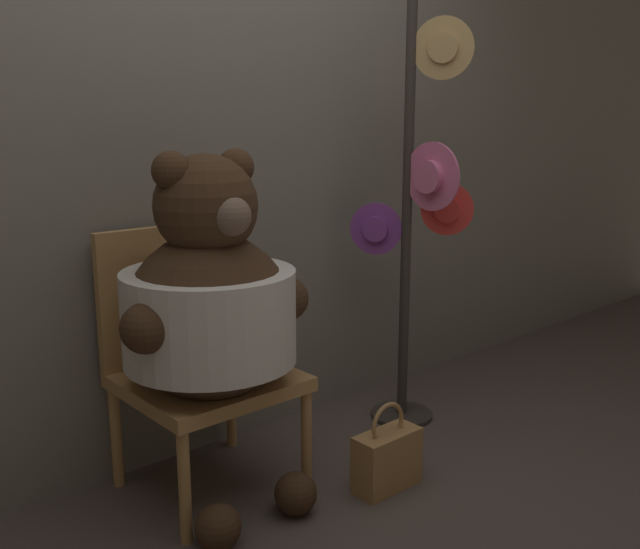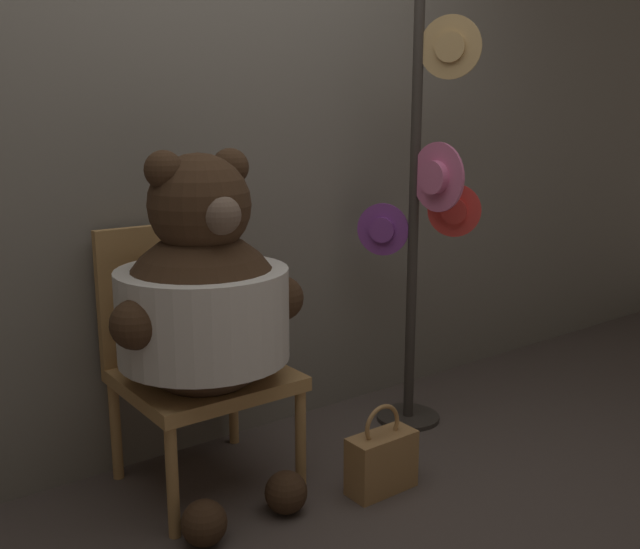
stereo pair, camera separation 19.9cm
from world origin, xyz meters
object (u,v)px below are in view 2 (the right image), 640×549
object	(u,v)px
teddy_bear	(204,303)
hat_display_rack	(423,221)
chair	(192,350)
handbag_on_ground	(382,460)

from	to	relation	value
teddy_bear	hat_display_rack	bearing A→B (deg)	0.80
chair	hat_display_rack	size ratio (longest dim) A/B	0.52
teddy_bear	handbag_on_ground	xyz separation A→B (m)	(0.52, -0.34, -0.60)
hat_display_rack	chair	bearing A→B (deg)	170.58
chair	hat_display_rack	xyz separation A→B (m)	(1.01, -0.17, 0.41)
hat_display_rack	teddy_bear	bearing A→B (deg)	-179.20
chair	hat_display_rack	bearing A→B (deg)	-9.42
teddy_bear	handbag_on_ground	world-z (taller)	teddy_bear
handbag_on_ground	hat_display_rack	bearing A→B (deg)	33.70
chair	handbag_on_ground	size ratio (longest dim) A/B	2.84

